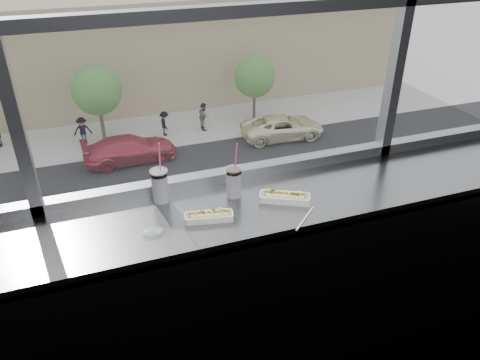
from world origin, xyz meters
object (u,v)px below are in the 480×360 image
object	(u,v)px
hotdog_tray_right	(285,197)
wrapper	(152,231)
car_far_b	(129,145)
pedestrian_c	(164,121)
car_far_c	(283,124)
soda_cup_right	(234,181)
pedestrian_d	(204,114)
tree_right	(255,77)
loose_straw	(305,218)
car_near_e	(387,173)
hotdog_tray_left	(209,216)
car_near_c	(94,229)
soda_cup_left	(160,184)
pedestrian_b	(82,128)
tree_center	(97,91)

from	to	relation	value
hotdog_tray_right	wrapper	bearing A→B (deg)	-148.74
car_far_b	pedestrian_c	world-z (taller)	car_far_b
car_far_c	soda_cup_right	bearing A→B (deg)	158.82
pedestrian_d	tree_right	bearing A→B (deg)	-79.14
car_far_b	pedestrian_d	world-z (taller)	pedestrian_d
loose_straw	car_near_e	bearing A→B (deg)	7.13
car_far_c	pedestrian_c	world-z (taller)	car_far_c
hotdog_tray_left	car_near_e	bearing A→B (deg)	60.41
car_near_c	pedestrian_d	xyz separation A→B (m)	(8.25, 11.22, 0.13)
soda_cup_left	car_near_e	distance (m)	24.47
hotdog_tray_right	soda_cup_right	bearing A→B (deg)	176.11
car_far_c	pedestrian_d	xyz separation A→B (m)	(-4.53, 3.22, 0.09)
loose_straw	pedestrian_d	xyz separation A→B (m)	(6.90, 27.72, -10.93)
pedestrian_d	pedestrian_c	size ratio (longest dim) A/B	1.12
pedestrian_d	pedestrian_b	bearing A→B (deg)	87.48
hotdog_tray_right	car_near_c	bearing A→B (deg)	121.83
hotdog_tray_right	pedestrian_b	size ratio (longest dim) A/B	0.12
wrapper	car_near_c	bearing A→B (deg)	92.22
hotdog_tray_left	tree_right	xyz separation A→B (m)	(11.39, 28.34, -9.01)
loose_straw	car_near_c	distance (m)	19.91
soda_cup_right	tree_center	bearing A→B (deg)	89.25
car_far_b	tree_center	distance (m)	4.74
wrapper	car_near_c	world-z (taller)	wrapper
pedestrian_c	tree_center	xyz separation A→B (m)	(-4.00, 0.90, 2.31)
wrapper	car_far_c	size ratio (longest dim) A/B	0.02
wrapper	tree_center	size ratio (longest dim) A/B	0.02
soda_cup_left	tree_right	world-z (taller)	soda_cup_left
hotdog_tray_right	soda_cup_right	world-z (taller)	soda_cup_right
soda_cup_left	car_near_e	world-z (taller)	soda_cup_left
hotdog_tray_right	tree_center	distance (m)	29.64
wrapper	loose_straw	bearing A→B (deg)	-10.29
wrapper	tree_right	bearing A→B (deg)	67.64
hotdog_tray_left	hotdog_tray_right	distance (m)	0.42
soda_cup_right	loose_straw	xyz separation A→B (m)	(0.26, -0.32, -0.09)
tree_center	hotdog_tray_left	bearing A→B (deg)	-91.12
car_far_b	pedestrian_c	distance (m)	4.16
hotdog_tray_left	pedestrian_d	distance (m)	30.56
car_near_e	tree_center	xyz separation A→B (m)	(-13.94, 12.00, 2.33)
wrapper	car_near_e	xyz separation A→B (m)	(14.78, 16.36, -11.07)
loose_straw	pedestrian_b	xyz separation A→B (m)	(-1.19, 28.07, -10.96)
soda_cup_right	car_far_c	xyz separation A→B (m)	(11.69, 24.18, -11.11)
hotdog_tray_right	loose_straw	world-z (taller)	hotdog_tray_right
loose_straw	pedestrian_d	distance (m)	30.58
pedestrian_b	car_near_e	bearing A→B (deg)	-37.22
hotdog_tray_right	pedestrian_d	xyz separation A→B (m)	(6.92, 27.54, -10.95)
pedestrian_d	car_far_b	bearing A→B (deg)	120.11
loose_straw	car_near_e	world-z (taller)	loose_straw
soda_cup_left	soda_cup_right	world-z (taller)	soda_cup_left
hotdog_tray_right	tree_right	distance (m)	31.67
car_near_e	tree_right	size ratio (longest dim) A/B	1.28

